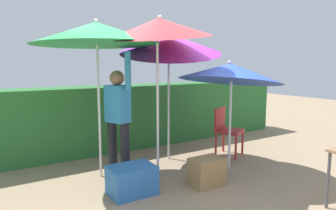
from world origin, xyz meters
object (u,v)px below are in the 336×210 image
Objects in this scene: umbrella_yellow at (96,34)px; cooler_box at (132,180)px; umbrella_navy at (171,44)px; crate_cardboard at (207,172)px; umbrella_rainbow at (230,73)px; person_vendor at (118,115)px; chair_plastic at (226,128)px; umbrella_orange at (159,28)px.

cooler_box is at bearing -79.77° from umbrella_yellow.
umbrella_navy is 2.26m from crate_cardboard.
umbrella_rainbow is 1.59m from crate_cardboard.
person_vendor is 1.57m from crate_cardboard.
umbrella_navy is 1.31× the size of person_vendor.
umbrella_rainbow is 2.08× the size of chair_plastic.
umbrella_yellow is at bearing 175.85° from chair_plastic.
chair_plastic is at bearing -19.65° from umbrella_navy.
person_vendor is at bearing -5.93° from umbrella_yellow.
chair_plastic is at bearing 15.80° from cooler_box.
crate_cardboard is (-1.21, -0.93, -0.31)m from chair_plastic.
umbrella_rainbow is 1.34m from umbrella_orange.
umbrella_navy is at bearing 160.35° from chair_plastic.
person_vendor is 1.08m from cooler_box.
umbrella_orange is 2.11m from cooler_box.
person_vendor is at bearing 79.79° from cooler_box.
chair_plastic is at bearing 37.53° from crate_cardboard.
cooler_box is 1.24× the size of crate_cardboard.
chair_plastic is (2.08, -0.14, -0.42)m from person_vendor.
person_vendor is at bearing 129.23° from crate_cardboard.
umbrella_yellow is at bearing 145.57° from umbrella_orange.
chair_plastic reaches higher than crate_cardboard.
chair_plastic is 1.89× the size of crate_cardboard.
umbrella_yellow is at bearing 100.23° from cooler_box.
umbrella_navy is at bearing 80.86° from crate_cardboard.
chair_plastic is 2.33m from cooler_box.
umbrella_orange is (-1.15, 0.25, 0.63)m from umbrella_rainbow.
cooler_box is (-0.14, -0.77, -0.75)m from person_vendor.
umbrella_rainbow is 2.22m from cooler_box.
umbrella_rainbow is 3.16× the size of cooler_box.
umbrella_navy reaches higher than umbrella_yellow.
umbrella_orange is at bearing -46.50° from person_vendor.
chair_plastic is (1.00, -0.36, -1.53)m from umbrella_navy.
umbrella_navy is at bearing 47.30° from umbrella_orange.
chair_plastic is at bearing -4.15° from umbrella_yellow.
chair_plastic is 1.52× the size of cooler_box.
umbrella_navy reaches higher than cooler_box.
umbrella_yellow reaches higher than umbrella_rainbow.
chair_plastic is (0.48, 0.58, -1.05)m from umbrella_rainbow.
umbrella_orange reaches higher than umbrella_rainbow.
umbrella_rainbow is at bearing -61.01° from umbrella_navy.
umbrella_navy reaches higher than chair_plastic.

